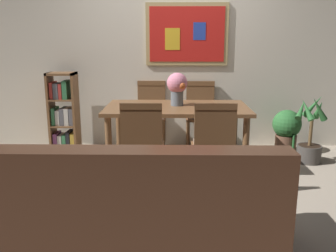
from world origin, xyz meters
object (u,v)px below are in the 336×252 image
dining_chair_near_left (142,140)px  leather_couch (145,212)px  dining_table (177,114)px  dining_chair_far_left (151,109)px  tv_remote (227,104)px  potted_ivy (287,129)px  potted_palm (310,139)px  bookshelf (64,115)px  dining_chair_far_right (201,110)px  dining_chair_near_right (214,140)px  flower_vase (177,86)px

dining_chair_near_left → leather_couch: (0.10, -1.04, -0.23)m
dining_table → leather_couch: leather_couch is taller
dining_chair_far_left → tv_remote: 1.18m
dining_chair_near_left → tv_remote: (0.91, 0.84, 0.20)m
dining_chair_far_left → potted_ivy: 1.81m
leather_couch → potted_palm: leather_couch is taller
bookshelf → dining_chair_far_right: bearing=4.0°
dining_chair_near_right → leather_couch: 1.21m
leather_couch → bookshelf: bookshelf is taller
leather_couch → bookshelf: (-1.26, 2.43, 0.17)m
dining_chair_far_right → dining_chair_far_left: size_ratio=1.00×
bookshelf → tv_remote: bearing=-15.0°
leather_couch → dining_chair_far_right: bearing=77.8°
dining_table → bookshelf: 1.63m
leather_couch → potted_ivy: bearing=55.0°
bookshelf → potted_palm: 3.14m
dining_chair_far_right → dining_chair_near_left: same height
dining_chair_near_left → potted_palm: size_ratio=1.09×
dining_chair_near_left → bookshelf: size_ratio=0.87×
dining_chair_far_right → bookshelf: (-1.82, -0.13, -0.06)m
dining_table → flower_vase: (0.00, 0.06, 0.31)m
dining_table → dining_chair_near_right: size_ratio=1.77×
bookshelf → potted_ivy: (2.94, -0.04, -0.17)m
dining_chair_near_right → potted_palm: 1.60m
bookshelf → flower_vase: flower_vase is taller
dining_chair_far_right → flower_vase: size_ratio=2.42×
dining_chair_near_left → bookshelf: 1.82m
dining_chair_far_left → bookshelf: bearing=-172.1°
dining_chair_near_right → potted_ivy: (1.10, 1.35, -0.22)m
dining_chair_near_right → bookshelf: 2.31m
dining_chair_far_right → potted_palm: bearing=-24.1°
dining_chair_far_right → dining_chair_near_left: 1.66m
dining_chair_far_left → dining_table: bearing=-66.6°
dining_chair_far_right → leather_couch: (-0.55, -2.56, -0.23)m
potted_ivy → potted_palm: potted_palm is taller
dining_chair_far_right → potted_palm: dining_chair_far_right is taller
potted_palm → bookshelf: bearing=171.8°
potted_ivy → flower_vase: bearing=-159.8°
dining_table → bookshelf: bookshelf is taller
leather_couch → dining_chair_near_right: bearing=61.1°
dining_chair_far_right → dining_chair_near_right: same height
dining_chair_near_right → leather_couch: dining_chair_near_right is taller
dining_chair_near_left → dining_chair_far_left: bearing=90.4°
dining_chair_far_right → potted_ivy: bearing=-8.6°
leather_couch → potted_ivy: leather_couch is taller
potted_palm → dining_chair_near_left: bearing=-153.8°
dining_chair_far_left → bookshelf: (-1.15, -0.16, -0.06)m
leather_couch → potted_ivy: size_ratio=3.17×
leather_couch → flower_vase: (0.23, 1.86, 0.63)m
bookshelf → tv_remote: size_ratio=7.03×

